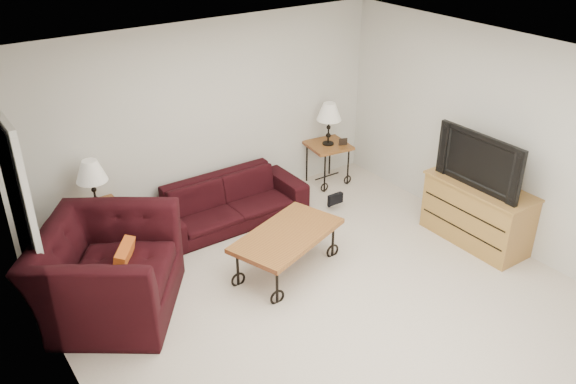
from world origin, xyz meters
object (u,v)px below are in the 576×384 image
at_px(lamp_left, 93,186).
at_px(coffee_table, 287,252).
at_px(tv_stand, 477,213).
at_px(sofa, 229,202).
at_px(backpack, 330,193).
at_px(side_table_left, 101,232).
at_px(lamp_right, 329,124).
at_px(armchair, 108,271).
at_px(television, 485,159).
at_px(side_table_right, 327,164).

relative_size(lamp_left, coffee_table, 0.47).
bearing_deg(tv_stand, sofa, 136.86).
xyz_separation_m(coffee_table, backpack, (1.30, 0.88, -0.02)).
distance_m(side_table_left, lamp_right, 3.39).
bearing_deg(lamp_right, side_table_left, 180.00).
bearing_deg(lamp_right, lamp_left, 180.00).
height_order(side_table_left, lamp_left, lamp_left).
height_order(lamp_left, backpack, lamp_left).
height_order(armchair, tv_stand, armchair).
height_order(lamp_left, television, television).
height_order(armchair, backpack, armchair).
bearing_deg(side_table_right, armchair, -163.99).
distance_m(coffee_table, backpack, 1.57).
height_order(side_table_left, backpack, side_table_left).
relative_size(side_table_left, lamp_right, 1.00).
height_order(television, backpack, television).
xyz_separation_m(side_table_left, armchair, (-0.27, -1.04, 0.16)).
distance_m(side_table_left, lamp_left, 0.61).
bearing_deg(tv_stand, side_table_right, 102.28).
height_order(side_table_right, armchair, armchair).
distance_m(side_table_right, lamp_left, 3.39).
height_order(side_table_right, lamp_left, lamp_left).
xyz_separation_m(sofa, lamp_left, (-1.60, 0.18, 0.62)).
xyz_separation_m(lamp_left, armchair, (-0.27, -1.04, -0.45)).
bearing_deg(television, lamp_right, -168.20).
bearing_deg(side_table_left, tv_stand, -30.71).
distance_m(coffee_table, armchair, 1.94).
xyz_separation_m(lamp_right, backpack, (-0.43, -0.61, -0.70)).
bearing_deg(lamp_left, tv_stand, -30.71).
distance_m(side_table_left, armchair, 1.08).
bearing_deg(side_table_right, backpack, -125.42).
bearing_deg(tv_stand, lamp_left, 149.29).
bearing_deg(lamp_left, backpack, -11.88).
xyz_separation_m(lamp_right, coffee_table, (-1.74, -1.49, -0.67)).
distance_m(armchair, backpack, 3.21).
xyz_separation_m(side_table_right, coffee_table, (-1.74, -1.49, -0.06)).
relative_size(side_table_right, lamp_right, 1.00).
bearing_deg(side_table_right, lamp_left, 180.00).
bearing_deg(television, side_table_right, -168.20).
distance_m(side_table_left, backpack, 2.97).
distance_m(lamp_right, tv_stand, 2.39).
relative_size(armchair, tv_stand, 1.12).
bearing_deg(coffee_table, lamp_left, 137.06).
height_order(lamp_left, lamp_right, lamp_left).
bearing_deg(armchair, lamp_left, 20.98).
relative_size(lamp_right, armchair, 0.42).
xyz_separation_m(side_table_right, television, (0.48, -2.28, 0.79)).
height_order(side_table_left, tv_stand, tv_stand).
bearing_deg(lamp_left, television, -30.84).
relative_size(sofa, armchair, 1.40).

